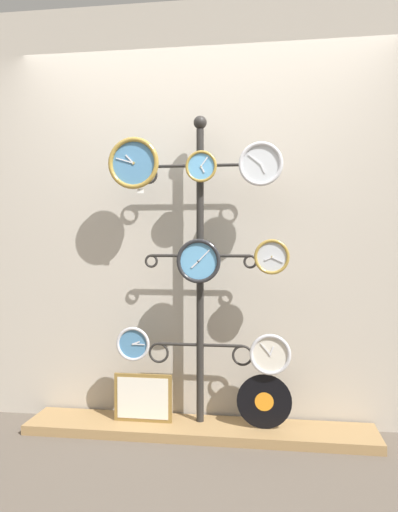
% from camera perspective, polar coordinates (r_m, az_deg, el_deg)
% --- Properties ---
extents(ground_plane, '(12.00, 12.00, 0.00)m').
position_cam_1_polar(ground_plane, '(3.02, -1.04, -22.07)').
color(ground_plane, brown).
extents(shop_wall, '(4.40, 0.04, 2.80)m').
position_cam_1_polar(shop_wall, '(3.33, 0.51, 4.88)').
color(shop_wall, '#BCB2A3').
rests_on(shop_wall, ground_plane).
extents(low_shelf, '(2.20, 0.36, 0.06)m').
position_cam_1_polar(low_shelf, '(3.33, -0.03, -19.18)').
color(low_shelf, '#9E7A4C').
rests_on(low_shelf, ground_plane).
extents(display_stand, '(0.79, 0.32, 2.01)m').
position_cam_1_polar(display_stand, '(3.19, 0.13, -5.19)').
color(display_stand, '#282623').
rests_on(display_stand, ground_plane).
extents(clock_top_left, '(0.32, 0.04, 0.32)m').
position_cam_1_polar(clock_top_left, '(3.17, -7.49, 10.47)').
color(clock_top_left, '#4C84B2').
extents(clock_top_center, '(0.20, 0.04, 0.20)m').
position_cam_1_polar(clock_top_center, '(3.12, 0.26, 10.19)').
color(clock_top_center, '#60A8DB').
extents(clock_top_right, '(0.27, 0.04, 0.27)m').
position_cam_1_polar(clock_top_right, '(3.05, 7.08, 10.39)').
color(clock_top_right, silver).
extents(clock_middle_center, '(0.27, 0.04, 0.27)m').
position_cam_1_polar(clock_middle_center, '(3.06, -0.04, -0.59)').
color(clock_middle_center, '#60A8DB').
extents(clock_middle_right, '(0.21, 0.04, 0.21)m').
position_cam_1_polar(clock_middle_right, '(3.03, 8.32, -0.10)').
color(clock_middle_right, silver).
extents(clock_bottom_left, '(0.22, 0.04, 0.22)m').
position_cam_1_polar(clock_bottom_left, '(3.23, -7.53, -9.93)').
color(clock_bottom_left, '#4C84B2').
extents(clock_bottom_right, '(0.25, 0.04, 0.25)m').
position_cam_1_polar(clock_bottom_right, '(3.12, 8.14, -11.07)').
color(clock_bottom_right, silver).
extents(vinyl_record, '(0.34, 0.01, 0.34)m').
position_cam_1_polar(vinyl_record, '(3.22, 7.46, -16.17)').
color(vinyl_record, black).
rests_on(vinyl_record, low_shelf).
extents(picture_frame, '(0.38, 0.02, 0.31)m').
position_cam_1_polar(picture_frame, '(3.33, -6.42, -15.81)').
color(picture_frame, olive).
rests_on(picture_frame, low_shelf).
extents(price_tag_upper, '(0.04, 0.00, 0.03)m').
position_cam_1_polar(price_tag_upper, '(3.14, -6.69, 7.39)').
color(price_tag_upper, white).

